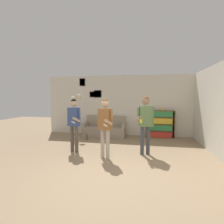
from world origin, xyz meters
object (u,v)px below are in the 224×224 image
object	(u,v)px
person_player_foreground_center	(105,122)
bottle_on_floor	(87,137)
couch	(105,130)
bookshelf	(160,124)
drinking_cup	(162,109)
person_watcher_holding_cup	(145,119)
person_player_foreground_left	(74,120)
floor_lamp	(76,104)

from	to	relation	value
person_player_foreground_center	bottle_on_floor	world-z (taller)	person_player_foreground_center
couch	bottle_on_floor	size ratio (longest dim) A/B	6.33
bookshelf	drinking_cup	xyz separation A→B (m)	(0.07, 0.00, 0.63)
bottle_on_floor	drinking_cup	world-z (taller)	drinking_cup
person_watcher_holding_cup	person_player_foreground_left	bearing A→B (deg)	-176.71
bottle_on_floor	drinking_cup	bearing A→B (deg)	17.91
couch	person_player_foreground_left	world-z (taller)	person_player_foreground_left
bookshelf	person_player_foreground_center	size ratio (longest dim) A/B	0.69
person_watcher_holding_cup	bottle_on_floor	size ratio (longest dim) A/B	5.93
person_player_foreground_left	person_player_foreground_center	distance (m)	1.17
couch	bookshelf	size ratio (longest dim) A/B	1.60
person_player_foreground_left	drinking_cup	world-z (taller)	person_player_foreground_left
person_player_foreground_center	drinking_cup	world-z (taller)	person_player_foreground_center
couch	bookshelf	distance (m)	2.42
floor_lamp	drinking_cup	distance (m)	3.66
couch	bookshelf	xyz separation A→B (m)	(2.40, 0.20, 0.29)
bookshelf	person_player_foreground_left	xyz separation A→B (m)	(-2.83, -2.53, 0.45)
person_player_foreground_center	floor_lamp	bearing A→B (deg)	128.14
floor_lamp	couch	bearing A→B (deg)	22.71
person_player_foreground_left	person_watcher_holding_cup	distance (m)	2.21
bookshelf	person_player_foreground_center	world-z (taller)	person_player_foreground_center
floor_lamp	person_player_foreground_center	xyz separation A→B (m)	(1.78, -2.27, -0.40)
person_player_foreground_center	drinking_cup	xyz separation A→B (m)	(1.81, 2.94, 0.18)
floor_lamp	bottle_on_floor	bearing A→B (deg)	-28.71
bookshelf	bottle_on_floor	xyz separation A→B (m)	(-2.95, -0.98, -0.46)
bookshelf	floor_lamp	world-z (taller)	floor_lamp
drinking_cup	floor_lamp	bearing A→B (deg)	-169.47
bookshelf	person_watcher_holding_cup	size ratio (longest dim) A/B	0.67
couch	bottle_on_floor	distance (m)	0.97
person_watcher_holding_cup	person_player_foreground_center	bearing A→B (deg)	-154.22
couch	person_player_foreground_left	size ratio (longest dim) A/B	1.12
bottle_on_floor	drinking_cup	distance (m)	3.36
floor_lamp	person_player_foreground_left	xyz separation A→B (m)	(0.69, -1.86, -0.42)
person_player_foreground_left	couch	bearing A→B (deg)	79.44
couch	person_player_foreground_left	bearing A→B (deg)	-100.56
drinking_cup	bookshelf	bearing A→B (deg)	-179.94
floor_lamp	person_watcher_holding_cup	distance (m)	3.39
floor_lamp	person_watcher_holding_cup	world-z (taller)	floor_lamp
person_player_foreground_center	bottle_on_floor	xyz separation A→B (m)	(-1.21, 1.96, -0.92)
floor_lamp	bottle_on_floor	world-z (taller)	floor_lamp
floor_lamp	drinking_cup	size ratio (longest dim) A/B	18.39
person_player_foreground_center	couch	bearing A→B (deg)	103.55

